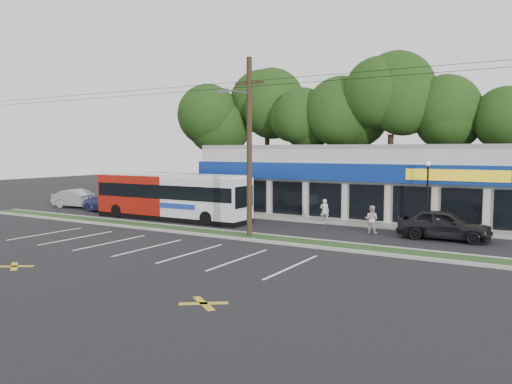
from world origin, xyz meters
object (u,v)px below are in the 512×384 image
object	(u,v)px
lamp_post	(428,187)
pedestrian_a	(325,211)
car_silver	(79,199)
car_dark	(444,225)
pedestrian_b	(371,219)
metrobus	(172,195)
car_blue	(106,204)
utility_pole	(246,141)

from	to	relation	value
lamp_post	pedestrian_a	bearing A→B (deg)	-177.41
car_silver	pedestrian_a	world-z (taller)	pedestrian_a
car_dark	pedestrian_b	size ratio (longest dim) A/B	2.98
pedestrian_b	car_dark	bearing A→B (deg)	179.05
metrobus	car_dark	xyz separation A→B (m)	(18.13, 1.48, -0.88)
car_dark	car_blue	xyz separation A→B (m)	(-25.52, -0.74, -0.22)
car_blue	utility_pole	bearing A→B (deg)	-102.65
metrobus	car_dark	distance (m)	18.21
metrobus	pedestrian_b	distance (m)	14.14
metrobus	car_silver	size ratio (longest dim) A/B	2.57
car_dark	car_silver	bearing A→B (deg)	89.06
car_blue	pedestrian_a	bearing A→B (deg)	-76.78
utility_pole	lamp_post	world-z (taller)	utility_pole
lamp_post	car_blue	distance (m)	24.35
metrobus	pedestrian_a	xyz separation A→B (m)	(9.98, 4.00, -0.90)
utility_pole	car_blue	world-z (taller)	utility_pole
car_silver	car_blue	bearing A→B (deg)	-109.82
metrobus	pedestrian_a	size ratio (longest dim) A/B	7.45
car_dark	car_blue	size ratio (longest dim) A/B	1.15
utility_pole	car_silver	size ratio (longest dim) A/B	10.65
pedestrian_a	metrobus	bearing A→B (deg)	4.59
pedestrian_a	pedestrian_b	xyz separation A→B (m)	(4.05, -2.50, 0.02)
lamp_post	pedestrian_b	size ratio (longest dim) A/B	2.57
pedestrian_b	lamp_post	bearing A→B (deg)	-133.37
car_silver	car_blue	xyz separation A→B (m)	(4.00, -0.67, -0.15)
car_dark	pedestrian_a	xyz separation A→B (m)	(-8.15, 2.52, -0.03)
pedestrian_b	car_silver	bearing A→B (deg)	-0.51
car_blue	car_dark	bearing A→B (deg)	-85.75
metrobus	pedestrian_b	world-z (taller)	metrobus
utility_pole	car_blue	xyz separation A→B (m)	(-15.83, 4.31, -4.79)
car_dark	pedestrian_a	world-z (taller)	car_dark
car_blue	pedestrian_b	distance (m)	21.43
utility_pole	car_dark	bearing A→B (deg)	27.57
utility_pole	lamp_post	size ratio (longest dim) A/B	11.76
car_dark	pedestrian_a	size ratio (longest dim) A/B	3.04
car_silver	car_blue	distance (m)	4.06
metrobus	car_blue	xyz separation A→B (m)	(-7.39, 0.74, -1.09)
metrobus	pedestrian_a	bearing A→B (deg)	21.15
utility_pole	car_dark	distance (m)	11.84
car_dark	pedestrian_b	world-z (taller)	car_dark
lamp_post	car_dark	distance (m)	3.69
utility_pole	lamp_post	bearing A→B (deg)	43.95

